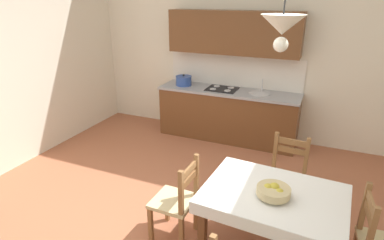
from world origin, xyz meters
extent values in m
cube|color=#A86042|center=(0.00, 0.00, -0.05)|extent=(6.14, 6.23, 0.10)
cube|color=silver|center=(0.00, 2.88, 2.12)|extent=(6.14, 0.12, 4.25)
cube|color=brown|center=(-0.17, 2.51, 0.43)|extent=(2.41, 0.60, 0.86)
cube|color=#9E9EA3|center=(-0.17, 2.50, 0.88)|extent=(2.44, 0.63, 0.04)
cube|color=white|center=(-0.17, 2.80, 1.18)|extent=(2.41, 0.01, 0.55)
cube|color=brown|center=(-0.17, 2.64, 1.85)|extent=(2.22, 0.34, 0.70)
cube|color=black|center=(-0.17, 2.24, 0.04)|extent=(2.37, 0.02, 0.09)
cylinder|color=silver|center=(0.38, 2.51, 0.90)|extent=(0.34, 0.34, 0.02)
cylinder|color=silver|center=(0.38, 2.65, 1.01)|extent=(0.02, 0.02, 0.22)
cube|color=black|center=(-0.29, 2.51, 0.91)|extent=(0.52, 0.42, 0.01)
cylinder|color=silver|center=(-0.42, 2.41, 0.92)|extent=(0.11, 0.11, 0.01)
cylinder|color=silver|center=(-0.16, 2.41, 0.92)|extent=(0.11, 0.11, 0.01)
cylinder|color=silver|center=(-0.42, 2.61, 0.92)|extent=(0.11, 0.11, 0.01)
cylinder|color=silver|center=(-0.16, 2.61, 0.92)|extent=(0.11, 0.11, 0.01)
cylinder|color=#2D4C9E|center=(-1.01, 2.49, 0.98)|extent=(0.28, 0.28, 0.15)
cylinder|color=#2D4C9E|center=(-1.01, 2.49, 1.06)|extent=(0.29, 0.29, 0.02)
sphere|color=black|center=(-1.01, 2.49, 1.08)|extent=(0.04, 0.04, 0.04)
cube|color=brown|center=(1.07, -0.07, 0.74)|extent=(1.26, 0.93, 0.02)
cube|color=brown|center=(0.51, -0.41, 0.36)|extent=(0.07, 0.07, 0.73)
cube|color=brown|center=(0.55, 0.33, 0.36)|extent=(0.07, 0.07, 0.73)
cube|color=brown|center=(1.63, 0.27, 0.36)|extent=(0.07, 0.07, 0.73)
cube|color=white|center=(1.07, -0.07, 0.75)|extent=(1.32, 0.99, 0.00)
cube|color=white|center=(1.04, -0.53, 0.69)|extent=(1.27, 0.08, 0.12)
cube|color=white|center=(1.10, 0.39, 0.69)|extent=(1.27, 0.08, 0.12)
cube|color=white|center=(0.44, -0.03, 0.69)|extent=(0.06, 0.92, 0.12)
cube|color=white|center=(1.70, -0.11, 0.69)|extent=(0.06, 0.92, 0.12)
cube|color=#D1BC89|center=(0.08, -0.14, 0.43)|extent=(0.43, 0.43, 0.04)
cube|color=olive|center=(-0.11, -0.32, 0.21)|extent=(0.04, 0.04, 0.41)
cube|color=olive|center=(-0.10, 0.04, 0.21)|extent=(0.04, 0.04, 0.41)
cube|color=olive|center=(0.25, -0.33, 0.46)|extent=(0.04, 0.04, 0.93)
cube|color=olive|center=(0.26, 0.03, 0.46)|extent=(0.04, 0.04, 0.93)
cube|color=olive|center=(0.26, -0.15, 0.84)|extent=(0.03, 0.32, 0.07)
cube|color=olive|center=(0.26, -0.15, 0.74)|extent=(0.03, 0.32, 0.07)
cube|color=olive|center=(1.83, 0.14, 0.46)|extent=(0.05, 0.05, 0.93)
cube|color=olive|center=(1.85, -0.04, 0.84)|extent=(0.05, 0.32, 0.07)
cube|color=olive|center=(1.85, -0.04, 0.74)|extent=(0.05, 0.32, 0.07)
cube|color=#D1BC89|center=(1.09, 0.73, 0.43)|extent=(0.45, 0.45, 0.04)
cube|color=olive|center=(1.25, 0.53, 0.21)|extent=(0.05, 0.05, 0.41)
cube|color=olive|center=(0.89, 0.56, 0.21)|extent=(0.05, 0.05, 0.41)
cube|color=olive|center=(1.28, 0.89, 0.46)|extent=(0.05, 0.05, 0.93)
cube|color=olive|center=(0.92, 0.92, 0.46)|extent=(0.05, 0.05, 0.93)
cube|color=olive|center=(1.10, 0.91, 0.84)|extent=(0.32, 0.05, 0.07)
cube|color=olive|center=(1.10, 0.91, 0.74)|extent=(0.32, 0.05, 0.07)
cylinder|color=tan|center=(1.07, -0.14, 0.77)|extent=(0.17, 0.17, 0.02)
cylinder|color=tan|center=(1.07, -0.14, 0.81)|extent=(0.30, 0.30, 0.07)
sphere|color=gold|center=(1.02, -0.13, 0.82)|extent=(0.09, 0.09, 0.09)
sphere|color=gold|center=(1.13, -0.16, 0.82)|extent=(0.08, 0.08, 0.08)
sphere|color=gold|center=(1.07, -0.11, 0.83)|extent=(0.10, 0.10, 0.10)
cone|color=silver|center=(1.02, -0.21, 2.24)|extent=(0.32, 0.32, 0.14)
sphere|color=white|center=(1.02, -0.21, 2.10)|extent=(0.11, 0.11, 0.11)
camera|label=1|loc=(1.36, -2.64, 2.44)|focal=29.95mm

